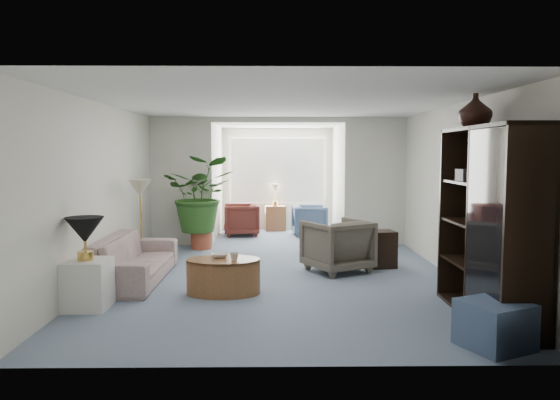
{
  "coord_description": "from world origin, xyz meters",
  "views": [
    {
      "loc": [
        -0.11,
        -7.33,
        1.8
      ],
      "look_at": [
        0.0,
        0.6,
        1.1
      ],
      "focal_mm": 33.96,
      "sensor_mm": 36.0,
      "label": 1
    }
  ],
  "objects_px": {
    "framed_picture": "(460,161)",
    "table_lamp": "(85,230)",
    "sofa": "(134,259)",
    "side_table_dark": "(379,249)",
    "coffee_table": "(223,276)",
    "sunroom_table": "(275,218)",
    "cabinet_urn": "(475,111)",
    "sunroom_chair_blue": "(310,220)",
    "coffee_bowl": "(220,255)",
    "wingback_chair": "(337,245)",
    "coffee_cup": "(234,257)",
    "entertainment_cabinet": "(489,223)",
    "end_table": "(86,284)",
    "plant_pot": "(201,240)",
    "ottoman": "(495,325)",
    "sunroom_chair_maroon": "(241,220)",
    "floor_lamp": "(140,188)"
  },
  "relations": [
    {
      "from": "table_lamp",
      "to": "sofa",
      "type": "bearing_deg",
      "value": 81.57
    },
    {
      "from": "wingback_chair",
      "to": "sunroom_chair_blue",
      "type": "height_order",
      "value": "wingback_chair"
    },
    {
      "from": "coffee_cup",
      "to": "sunroom_table",
      "type": "height_order",
      "value": "sunroom_table"
    },
    {
      "from": "sofa",
      "to": "plant_pot",
      "type": "bearing_deg",
      "value": -13.58
    },
    {
      "from": "wingback_chair",
      "to": "plant_pot",
      "type": "relative_size",
      "value": 2.2
    },
    {
      "from": "end_table",
      "to": "side_table_dark",
      "type": "relative_size",
      "value": 0.98
    },
    {
      "from": "table_lamp",
      "to": "sunroom_chair_blue",
      "type": "height_order",
      "value": "table_lamp"
    },
    {
      "from": "sofa",
      "to": "side_table_dark",
      "type": "xyz_separation_m",
      "value": [
        3.65,
        0.84,
        -0.03
      ]
    },
    {
      "from": "framed_picture",
      "to": "table_lamp",
      "type": "height_order",
      "value": "framed_picture"
    },
    {
      "from": "sofa",
      "to": "wingback_chair",
      "type": "xyz_separation_m",
      "value": [
        2.95,
        0.54,
        0.09
      ]
    },
    {
      "from": "coffee_bowl",
      "to": "sunroom_table",
      "type": "xyz_separation_m",
      "value": [
        0.74,
        5.5,
        -0.19
      ]
    },
    {
      "from": "plant_pot",
      "to": "sunroom_chair_blue",
      "type": "height_order",
      "value": "sunroom_chair_blue"
    },
    {
      "from": "coffee_bowl",
      "to": "sunroom_chair_maroon",
      "type": "xyz_separation_m",
      "value": [
        -0.01,
        4.75,
        -0.13
      ]
    },
    {
      "from": "sunroom_chair_blue",
      "to": "coffee_table",
      "type": "bearing_deg",
      "value": 159.05
    },
    {
      "from": "coffee_cup",
      "to": "entertainment_cabinet",
      "type": "height_order",
      "value": "entertainment_cabinet"
    },
    {
      "from": "coffee_cup",
      "to": "plant_pot",
      "type": "height_order",
      "value": "coffee_cup"
    },
    {
      "from": "sunroom_table",
      "to": "side_table_dark",
      "type": "bearing_deg",
      "value": -68.04
    },
    {
      "from": "wingback_chair",
      "to": "sunroom_table",
      "type": "height_order",
      "value": "wingback_chair"
    },
    {
      "from": "coffee_cup",
      "to": "side_table_dark",
      "type": "distance_m",
      "value": 2.74
    },
    {
      "from": "sofa",
      "to": "coffee_bowl",
      "type": "bearing_deg",
      "value": -115.71
    },
    {
      "from": "side_table_dark",
      "to": "end_table",
      "type": "bearing_deg",
      "value": -150.33
    },
    {
      "from": "ottoman",
      "to": "sunroom_table",
      "type": "xyz_separation_m",
      "value": [
        -2.0,
        7.54,
        0.07
      ]
    },
    {
      "from": "coffee_table",
      "to": "sunroom_table",
      "type": "height_order",
      "value": "sunroom_table"
    },
    {
      "from": "ottoman",
      "to": "sunroom_table",
      "type": "distance_m",
      "value": 7.8
    },
    {
      "from": "coffee_bowl",
      "to": "ottoman",
      "type": "xyz_separation_m",
      "value": [
        2.75,
        -2.04,
        -0.26
      ]
    },
    {
      "from": "coffee_table",
      "to": "cabinet_urn",
      "type": "distance_m",
      "value": 3.67
    },
    {
      "from": "cabinet_urn",
      "to": "coffee_table",
      "type": "bearing_deg",
      "value": 169.33
    },
    {
      "from": "sofa",
      "to": "entertainment_cabinet",
      "type": "height_order",
      "value": "entertainment_cabinet"
    },
    {
      "from": "coffee_cup",
      "to": "sunroom_chair_maroon",
      "type": "bearing_deg",
      "value": 92.39
    },
    {
      "from": "end_table",
      "to": "ottoman",
      "type": "xyz_separation_m",
      "value": [
        4.23,
        -1.31,
        -0.07
      ]
    },
    {
      "from": "framed_picture",
      "to": "side_table_dark",
      "type": "bearing_deg",
      "value": 130.75
    },
    {
      "from": "entertainment_cabinet",
      "to": "plant_pot",
      "type": "relative_size",
      "value": 5.23
    },
    {
      "from": "framed_picture",
      "to": "sofa",
      "type": "distance_m",
      "value": 4.75
    },
    {
      "from": "sunroom_chair_maroon",
      "to": "plant_pot",
      "type": "bearing_deg",
      "value": -26.71
    },
    {
      "from": "cabinet_urn",
      "to": "plant_pot",
      "type": "height_order",
      "value": "cabinet_urn"
    },
    {
      "from": "coffee_bowl",
      "to": "wingback_chair",
      "type": "bearing_deg",
      "value": 34.87
    },
    {
      "from": "side_table_dark",
      "to": "ottoman",
      "type": "height_order",
      "value": "side_table_dark"
    },
    {
      "from": "side_table_dark",
      "to": "sunroom_table",
      "type": "height_order",
      "value": "same"
    },
    {
      "from": "wingback_chair",
      "to": "table_lamp",
      "type": "bearing_deg",
      "value": 2.67
    },
    {
      "from": "framed_picture",
      "to": "wingback_chair",
      "type": "distance_m",
      "value": 2.18
    },
    {
      "from": "coffee_table",
      "to": "cabinet_urn",
      "type": "height_order",
      "value": "cabinet_urn"
    },
    {
      "from": "table_lamp",
      "to": "floor_lamp",
      "type": "bearing_deg",
      "value": 88.08
    },
    {
      "from": "side_table_dark",
      "to": "cabinet_urn",
      "type": "xyz_separation_m",
      "value": [
        0.65,
        -2.12,
        2.0
      ]
    },
    {
      "from": "wingback_chair",
      "to": "plant_pot",
      "type": "xyz_separation_m",
      "value": [
        -2.34,
        1.97,
        -0.24
      ]
    },
    {
      "from": "table_lamp",
      "to": "cabinet_urn",
      "type": "distance_m",
      "value": 4.71
    },
    {
      "from": "sofa",
      "to": "sunroom_table",
      "type": "relative_size",
      "value": 3.72
    },
    {
      "from": "wingback_chair",
      "to": "coffee_table",
      "type": "bearing_deg",
      "value": 9.62
    },
    {
      "from": "coffee_table",
      "to": "sunroom_table",
      "type": "relative_size",
      "value": 1.64
    },
    {
      "from": "sunroom_chair_blue",
      "to": "side_table_dark",
      "type": "bearing_deg",
      "value": -169.42
    },
    {
      "from": "side_table_dark",
      "to": "coffee_table",
      "type": "bearing_deg",
      "value": -146.02
    }
  ]
}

